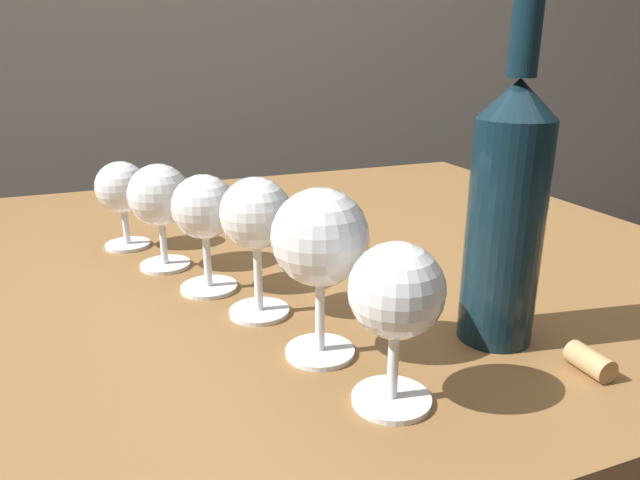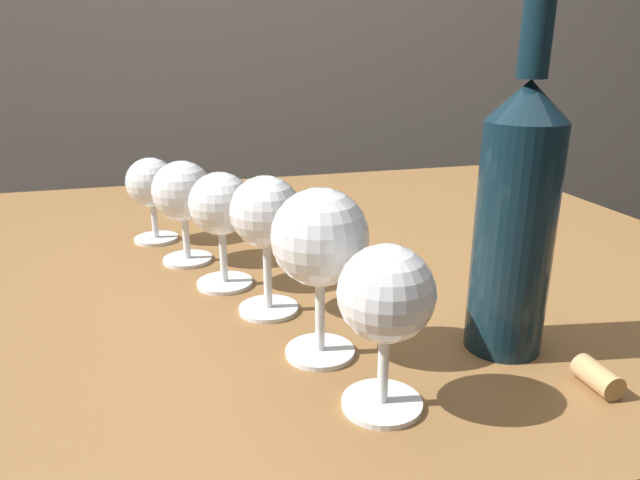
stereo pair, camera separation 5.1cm
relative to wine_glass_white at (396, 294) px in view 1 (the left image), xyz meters
name	(u,v)px [view 1 (the left image)]	position (x,y,z in m)	size (l,w,h in m)	color
dining_table	(271,317)	(0.01, 0.37, -0.19)	(1.20, 0.98, 0.76)	brown
wine_glass_white	(396,294)	(0.00, 0.00, 0.00)	(0.08, 0.08, 0.14)	white
wine_glass_amber	(320,241)	(-0.03, 0.09, 0.02)	(0.09, 0.09, 0.16)	white
wine_glass_chardonnay	(256,218)	(-0.06, 0.20, 0.01)	(0.07, 0.07, 0.15)	white
wine_glass_empty	(204,212)	(-0.09, 0.28, 0.00)	(0.07, 0.07, 0.14)	white
wine_glass_rose	(159,198)	(-0.13, 0.38, 0.00)	(0.08, 0.08, 0.14)	white
wine_glass_port	(122,190)	(-0.17, 0.48, -0.01)	(0.07, 0.07, 0.12)	white
wine_bottle	(507,209)	(0.15, 0.06, 0.04)	(0.07, 0.07, 0.34)	#0F232D
cork	(590,361)	(0.19, -0.02, -0.09)	(0.02, 0.02, 0.04)	tan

